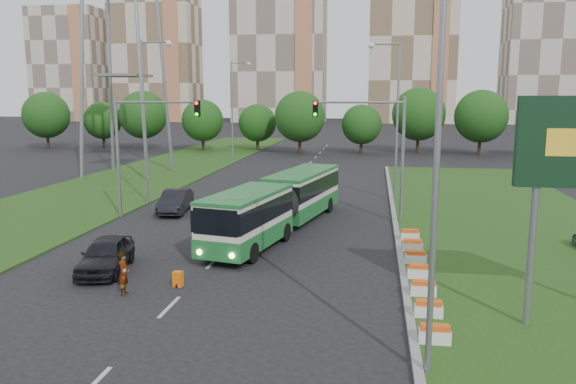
% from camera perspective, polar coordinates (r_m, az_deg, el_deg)
% --- Properties ---
extents(ground, '(360.00, 360.00, 0.00)m').
position_cam_1_polar(ground, '(27.13, -1.45, -7.40)').
color(ground, black).
rests_on(ground, ground).
extents(grass_median, '(14.00, 60.00, 0.15)m').
position_cam_1_polar(grass_median, '(35.44, 22.24, -3.91)').
color(grass_median, '#224714').
rests_on(grass_median, ground).
extents(median_kerb, '(0.30, 60.00, 0.18)m').
position_cam_1_polar(median_kerb, '(34.46, 10.92, -3.70)').
color(median_kerb, gray).
rests_on(median_kerb, ground).
extents(left_verge, '(12.00, 110.00, 0.10)m').
position_cam_1_polar(left_verge, '(55.91, -15.22, 1.22)').
color(left_verge, '#224714').
rests_on(left_verge, ground).
extents(lane_markings, '(0.20, 100.00, 0.01)m').
position_cam_1_polar(lane_markings, '(46.83, -0.74, -0.10)').
color(lane_markings, '#ADACA6').
rests_on(lane_markings, ground).
extents(flower_planters, '(1.10, 13.70, 0.60)m').
position_cam_1_polar(flower_planters, '(25.35, 13.18, -7.83)').
color(flower_planters, white).
rests_on(flower_planters, grass_median).
extents(traffic_mast_median, '(5.76, 0.32, 8.00)m').
position_cam_1_polar(traffic_mast_median, '(35.61, 9.03, 5.36)').
color(traffic_mast_median, gray).
rests_on(traffic_mast_median, ground).
extents(traffic_mast_left, '(5.76, 0.32, 8.00)m').
position_cam_1_polar(traffic_mast_left, '(37.72, -14.76, 5.40)').
color(traffic_mast_left, gray).
rests_on(traffic_mast_left, ground).
extents(street_lamps, '(36.00, 60.00, 12.00)m').
position_cam_1_polar(street_lamps, '(36.38, -3.37, 6.58)').
color(street_lamps, gray).
rests_on(street_lamps, ground).
extents(tree_line, '(120.00, 8.00, 9.00)m').
position_cam_1_polar(tree_line, '(80.77, 12.66, 7.01)').
color(tree_line, '#174612').
rests_on(tree_line, ground).
extents(apartment_tower_west, '(26.00, 15.00, 48.00)m').
position_cam_1_polar(apartment_tower_west, '(189.49, -13.26, 14.32)').
color(apartment_tower_west, beige).
rests_on(apartment_tower_west, ground).
extents(apartment_tower_cwest, '(28.00, 15.00, 52.00)m').
position_cam_1_polar(apartment_tower_cwest, '(178.90, -0.86, 15.50)').
color(apartment_tower_cwest, beige).
rests_on(apartment_tower_cwest, ground).
extents(apartment_tower_ceast, '(25.00, 15.00, 50.00)m').
position_cam_1_polar(apartment_tower_ceast, '(176.64, 12.51, 15.03)').
color(apartment_tower_ceast, beige).
rests_on(apartment_tower_ceast, ground).
extents(apartment_tower_east, '(27.00, 15.00, 47.00)m').
position_cam_1_polar(apartment_tower_east, '(183.26, 25.44, 13.66)').
color(apartment_tower_east, beige).
rests_on(apartment_tower_east, ground).
extents(midrise_west, '(22.00, 14.00, 36.00)m').
position_cam_1_polar(midrise_west, '(202.06, -21.28, 11.92)').
color(midrise_west, beige).
rests_on(midrise_west, ground).
extents(articulated_bus, '(2.57, 16.46, 2.71)m').
position_cam_1_polar(articulated_bus, '(33.52, -1.03, -1.16)').
color(articulated_bus, beige).
rests_on(articulated_bus, ground).
extents(car_left_near, '(2.69, 4.91, 1.58)m').
position_cam_1_polar(car_left_near, '(27.24, -18.02, -6.08)').
color(car_left_near, black).
rests_on(car_left_near, ground).
extents(car_left_far, '(2.24, 4.93, 1.57)m').
position_cam_1_polar(car_left_far, '(39.65, -11.37, -0.93)').
color(car_left_far, black).
rests_on(car_left_far, ground).
extents(pedestrian, '(0.50, 0.69, 1.78)m').
position_cam_1_polar(pedestrian, '(23.91, -16.35, -7.94)').
color(pedestrian, gray).
rests_on(pedestrian, ground).
extents(shopping_trolley, '(0.38, 0.40, 0.65)m').
position_cam_1_polar(shopping_trolley, '(24.52, -11.12, -8.67)').
color(shopping_trolley, orange).
rests_on(shopping_trolley, ground).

